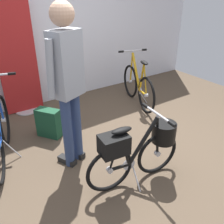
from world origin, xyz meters
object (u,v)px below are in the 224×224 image
folding_bike_foreground (139,148)px  backpack_on_floor (49,123)px  visitor_near_wall (67,79)px  display_bike_right (138,86)px  display_bike_left (0,132)px  floor_banner_stand (18,65)px

folding_bike_foreground → backpack_on_floor: bearing=108.8°
visitor_near_wall → backpack_on_floor: size_ratio=4.36×
display_bike_right → backpack_on_floor: 1.73m
display_bike_left → visitor_near_wall: 1.11m
display_bike_left → backpack_on_floor: size_ratio=3.33×
display_bike_left → folding_bike_foreground: bearing=-47.0°
floor_banner_stand → visitor_near_wall: 1.69m
display_bike_left → display_bike_right: 2.39m
display_bike_right → backpack_on_floor: size_ratio=3.07×
visitor_near_wall → backpack_on_floor: (-0.03, 0.71, -0.86)m
folding_bike_foreground → visitor_near_wall: size_ratio=0.61×
floor_banner_stand → backpack_on_floor: 1.14m
folding_bike_foreground → display_bike_left: bearing=133.0°
display_bike_left → display_bike_right: (2.37, 0.31, -0.03)m
folding_bike_foreground → backpack_on_floor: size_ratio=2.68×
folding_bike_foreground → visitor_near_wall: bearing=122.8°
floor_banner_stand → folding_bike_foreground: bearing=-77.3°
visitor_near_wall → folding_bike_foreground: bearing=-57.2°
visitor_near_wall → floor_banner_stand: bearing=93.1°
floor_banner_stand → display_bike_left: floor_banner_stand is taller
floor_banner_stand → display_bike_right: (1.77, -0.83, -0.47)m
floor_banner_stand → folding_bike_foreground: size_ratio=1.61×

